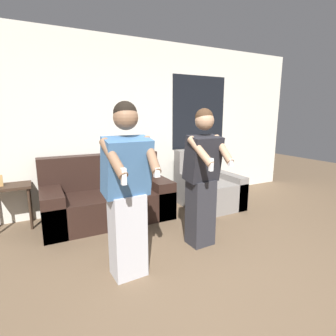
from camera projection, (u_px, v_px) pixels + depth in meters
The scene contains 7 objects.
ground_plane at pixel (243, 298), 2.21m from camera, with size 14.00×14.00×0.00m, color brown.
wall_back at pixel (133, 125), 4.32m from camera, with size 6.73×0.07×2.70m.
couch at pixel (107, 198), 3.86m from camera, with size 1.78×0.90×0.92m.
armchair at pixel (208, 188), 4.43m from camera, with size 0.83×0.95×0.92m.
side_table at pixel (11, 193), 3.47m from camera, with size 0.49×0.37×0.76m.
person_left at pixel (127, 193), 2.36m from camera, with size 0.47×0.51×1.63m.
person_right at pixel (202, 178), 2.98m from camera, with size 0.44×0.49×1.59m.
Camera 1 is at (-1.44, -1.44, 1.52)m, focal length 28.00 mm.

